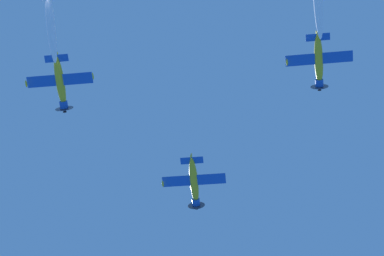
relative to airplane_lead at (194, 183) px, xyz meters
name	(u,v)px	position (x,y,z in m)	size (l,w,h in m)	color
airplane_lead	(194,183)	(0.00, 0.00, 0.00)	(6.58, 6.44, 2.27)	gold
airplane_left_wingman	(60,83)	(-19.62, -1.11, -1.82)	(6.58, 6.44, 2.30)	gold
airplane_right_wingman	(319,62)	(3.05, -20.30, -0.24)	(6.58, 6.45, 2.40)	gold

